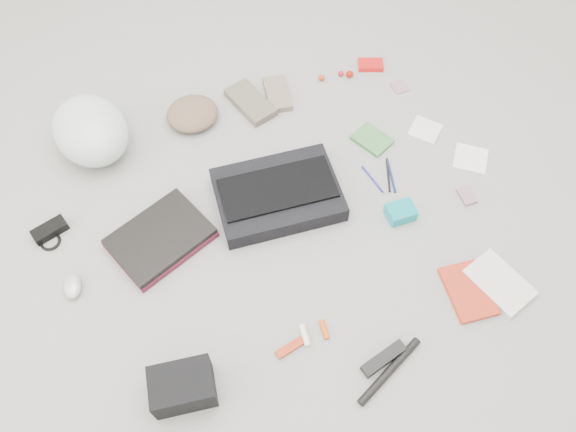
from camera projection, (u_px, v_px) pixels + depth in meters
name	position (u px, v px, depth m)	size (l,w,h in m)	color
ground_plane	(288.00, 224.00, 1.94)	(4.00, 4.00, 0.00)	gray
messenger_bag	(278.00, 195.00, 1.96)	(0.42, 0.30, 0.07)	black
bag_flap	(278.00, 188.00, 1.92)	(0.39, 0.18, 0.01)	black
laptop_sleeve	(161.00, 239.00, 1.89)	(0.31, 0.24, 0.02)	#581A2B
laptop	(160.00, 236.00, 1.87)	(0.31, 0.23, 0.02)	black
bike_helmet	(91.00, 130.00, 2.03)	(0.26, 0.32, 0.20)	silver
beanie	(192.00, 114.00, 2.15)	(0.20, 0.19, 0.07)	brown
mitten_left	(251.00, 102.00, 2.21)	(0.11, 0.22, 0.03)	#645B4D
mitten_right	(277.00, 94.00, 2.23)	(0.09, 0.18, 0.03)	#7C6D5B
power_brick	(50.00, 230.00, 1.90)	(0.12, 0.05, 0.03)	black
cable_coil	(50.00, 242.00, 1.89)	(0.07, 0.07, 0.01)	black
mouse	(72.00, 286.00, 1.79)	(0.06, 0.09, 0.04)	#ABABAB
camera_bag	(183.00, 387.00, 1.59)	(0.18, 0.12, 0.12)	black
multitool	(290.00, 348.00, 1.70)	(0.09, 0.03, 0.01)	#A2270B
toiletry_tube_white	(305.00, 335.00, 1.72)	(0.02, 0.02, 0.07)	white
toiletry_tube_orange	(324.00, 329.00, 1.73)	(0.02, 0.02, 0.06)	#D24C0B
u_lock	(384.00, 359.00, 1.67)	(0.15, 0.04, 0.03)	black
bike_pump	(389.00, 371.00, 1.66)	(0.02, 0.02, 0.26)	black
book_red	(468.00, 291.00, 1.79)	(0.13, 0.19, 0.02)	red
book_white	(499.00, 283.00, 1.81)	(0.14, 0.20, 0.02)	silver
notepad	(372.00, 139.00, 2.12)	(0.10, 0.14, 0.02)	#3D753E
pen_blue	(372.00, 179.00, 2.03)	(0.01, 0.01, 0.13)	navy
pen_black	(388.00, 175.00, 2.04)	(0.01, 0.01, 0.15)	black
pen_navy	(391.00, 175.00, 2.04)	(0.01, 0.01, 0.15)	navy
accordion_wallet	(401.00, 212.00, 1.93)	(0.09, 0.07, 0.05)	#0B919A
card_deck	(467.00, 196.00, 1.99)	(0.05, 0.07, 0.01)	gray
napkin_top	(425.00, 130.00, 2.15)	(0.11, 0.11, 0.01)	silver
napkin_bottom	(471.00, 159.00, 2.08)	(0.12, 0.12, 0.01)	silver
lollipop_a	(321.00, 77.00, 2.28)	(0.03, 0.03, 0.03)	red
lollipop_b	(341.00, 73.00, 2.30)	(0.02, 0.02, 0.02)	#B21826
lollipop_c	(350.00, 74.00, 2.29)	(0.03, 0.03, 0.03)	#A61105
altoids_tin	(371.00, 65.00, 2.32)	(0.10, 0.06, 0.02)	red
stamp_sheet	(399.00, 87.00, 2.27)	(0.06, 0.07, 0.00)	#A0708E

